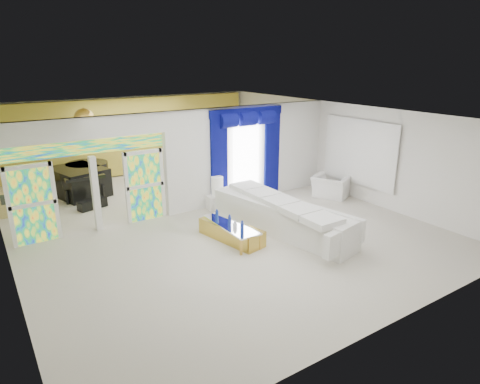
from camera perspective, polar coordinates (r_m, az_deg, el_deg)
floor at (r=11.89m, az=-4.40°, el=-3.81°), size 12.00×12.00×0.00m
dividing_wall at (r=13.35m, az=1.46°, el=5.40°), size 5.70×0.18×3.00m
dividing_header at (r=11.10m, az=-20.45°, el=8.18°), size 4.30×0.18×0.55m
stained_panel_left at (r=11.27m, az=-26.52°, el=-1.53°), size 0.95×0.04×2.00m
stained_panel_right at (r=11.87m, az=-12.90°, el=0.86°), size 0.95×0.04×2.00m
stained_transom at (r=11.18m, az=-20.19°, el=5.79°), size 4.00×0.05×0.35m
window_pane at (r=13.14m, az=0.81°, el=4.98°), size 1.00×0.02×2.30m
blue_drape_left at (r=12.61m, az=-2.89°, el=4.17°), size 0.55×0.10×2.80m
blue_drape_right at (r=13.70m, az=4.36°, el=5.25°), size 0.55×0.10×2.80m
blue_pelmet at (r=12.88m, az=0.91°, el=10.91°), size 2.60×0.12×0.25m
wall_mirror at (r=13.72m, az=16.01°, el=5.27°), size 0.04×2.70×1.90m
gold_curtains at (r=16.73m, az=-14.47°, el=7.39°), size 9.70×0.12×2.90m
white_sofa at (r=10.95m, az=5.63°, el=-3.53°), size 1.71×4.30×0.80m
coffee_table at (r=10.53m, az=-1.21°, el=-5.51°), size 0.96×1.91×0.41m
console_table at (r=12.86m, az=-1.94°, el=-1.09°), size 1.26×0.47×0.41m
table_lamp at (r=12.56m, az=-3.14°, el=0.80°), size 0.36×0.36×0.58m
armchair at (r=14.00m, az=12.34°, el=0.75°), size 1.35×1.41×0.72m
grand_piano at (r=14.87m, az=-21.24°, el=1.35°), size 1.84×2.14×0.93m
piano_bench at (r=13.46m, az=-19.57°, el=-1.55°), size 0.91×0.55×0.28m
tv_console at (r=13.82m, az=-29.40°, el=-1.19°), size 0.60×0.55×0.82m
chandelier at (r=13.55m, az=-20.57°, el=9.42°), size 0.60×0.60×0.60m
decanters at (r=10.33m, az=-1.14°, el=-4.18°), size 0.15×1.17×0.23m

